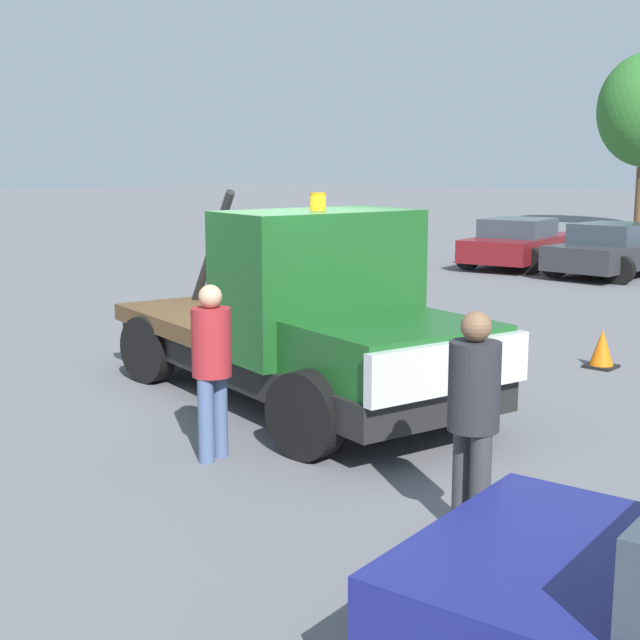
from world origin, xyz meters
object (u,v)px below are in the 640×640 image
at_px(person_near_truck, 474,409).
at_px(parked_car_maroon, 519,243).
at_px(traffic_cone, 602,350).
at_px(parked_car_charcoal, 615,250).
at_px(person_at_hood, 212,360).
at_px(tow_truck, 306,326).

bearing_deg(person_near_truck, parked_car_maroon, -131.84).
xyz_separation_m(person_near_truck, traffic_cone, (-1.76, 6.15, -0.77)).
bearing_deg(person_near_truck, traffic_cone, -144.33).
distance_m(parked_car_maroon, parked_car_charcoal, 2.82).
bearing_deg(parked_car_maroon, person_at_hood, -168.50).
bearing_deg(tow_truck, parked_car_charcoal, 113.47).
bearing_deg(traffic_cone, tow_truck, -112.02).
bearing_deg(parked_car_charcoal, parked_car_maroon, 89.79).
relative_size(person_near_truck, parked_car_charcoal, 0.40).
bearing_deg(traffic_cone, parked_car_charcoal, 113.08).
distance_m(tow_truck, person_at_hood, 2.09).
relative_size(person_near_truck, traffic_cone, 3.23).
height_order(tow_truck, person_at_hood, tow_truck).
bearing_deg(parked_car_maroon, traffic_cone, -153.59).
xyz_separation_m(person_at_hood, traffic_cone, (1.10, 6.26, -0.74)).
xyz_separation_m(parked_car_maroon, traffic_cone, (7.07, -10.13, -0.39)).
xyz_separation_m(person_at_hood, parked_car_charcoal, (-3.15, 16.24, -0.35)).
height_order(parked_car_maroon, parked_car_charcoal, same).
bearing_deg(tow_truck, traffic_cone, 81.39).
relative_size(person_at_hood, traffic_cone, 3.13).
height_order(person_at_hood, parked_car_maroon, person_at_hood).
bearing_deg(person_at_hood, parked_car_charcoal, 91.25).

